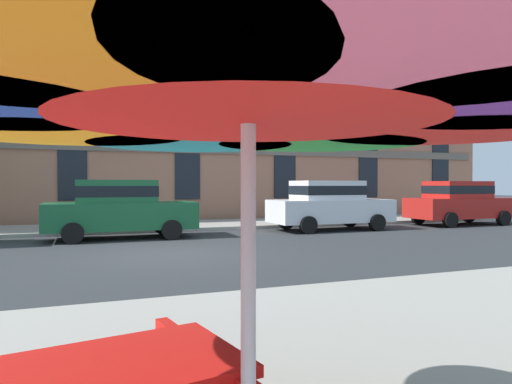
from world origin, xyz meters
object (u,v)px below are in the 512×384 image
Objects in this scene: sedan_green at (120,207)px; sedan_red at (459,202)px; sedan_white at (329,204)px; patio_umbrella at (248,61)px.

sedan_green is 1.00× the size of sedan_red.
sedan_white and sedan_red have the same top height.
patio_umbrella reaches higher than sedan_white.
sedan_red is at bearing 0.00° from sedan_green.
sedan_white is 6.04m from sedan_red.
sedan_green and sedan_white have the same top height.
sedan_green and sedan_red have the same top height.
sedan_red is 18.76m from patio_umbrella.
patio_umbrella is at bearing -121.30° from sedan_white.
patio_umbrella is (-13.76, -12.70, 1.16)m from sedan_red.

